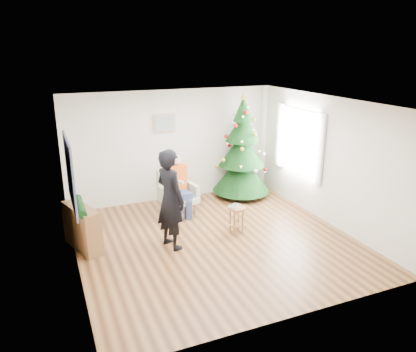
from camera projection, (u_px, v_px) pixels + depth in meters
name	position (u px, v px, depth m)	size (l,w,h in m)	color
floor	(215.00, 241.00, 7.69)	(5.00, 5.00, 0.00)	brown
ceiling	(216.00, 103.00, 6.90)	(5.00, 5.00, 0.00)	white
wall_back	(173.00, 146.00, 9.49)	(5.00, 5.00, 0.00)	silver
wall_front	(296.00, 231.00, 5.10)	(5.00, 5.00, 0.00)	silver
wall_left	(71.00, 194.00, 6.38)	(5.00, 5.00, 0.00)	silver
wall_right	(328.00, 161.00, 8.21)	(5.00, 5.00, 0.00)	silver
window_panel	(299.00, 141.00, 9.02)	(0.04, 1.30, 1.40)	white
curtains	(298.00, 142.00, 9.01)	(0.05, 1.75, 1.50)	white
christmas_tree	(242.00, 151.00, 9.71)	(1.39, 1.39, 2.51)	#3F2816
stool	(236.00, 220.00, 7.94)	(0.36, 0.36, 0.54)	brown
laptop	(237.00, 206.00, 7.85)	(0.30, 0.19, 0.02)	silver
armchair	(177.00, 198.00, 8.82)	(0.84, 0.79, 1.00)	#A4B08E
seated_person	(178.00, 186.00, 8.68)	(0.47, 0.64, 1.31)	navy
standing_man	(170.00, 199.00, 7.20)	(0.67, 0.44, 1.84)	black
game_controller	(181.00, 182.00, 7.15)	(0.04, 0.13, 0.04)	white
console	(82.00, 228.00, 7.29)	(0.30, 1.00, 0.80)	brown
garland	(80.00, 206.00, 7.17)	(0.14, 0.14, 0.90)	black
tapestry	(70.00, 173.00, 6.58)	(0.03, 1.50, 1.15)	black
framed_picture	(164.00, 123.00, 9.22)	(0.52, 0.05, 0.42)	tan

